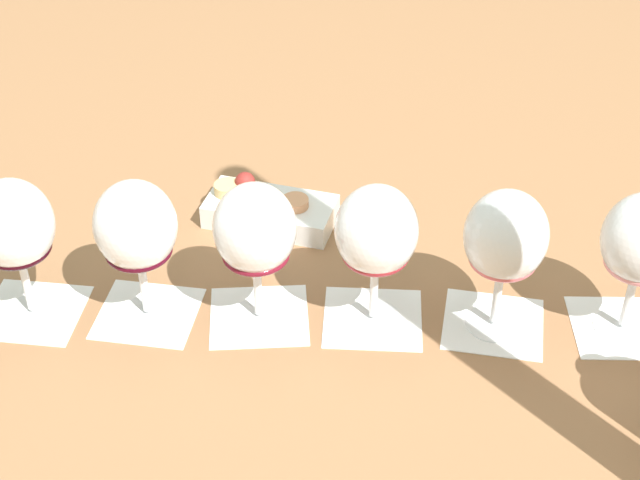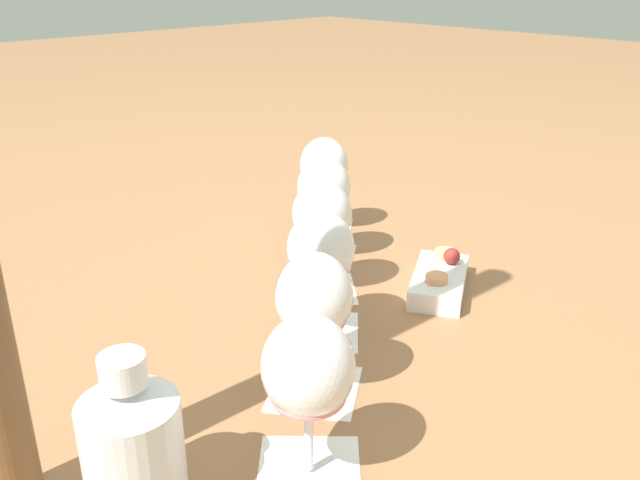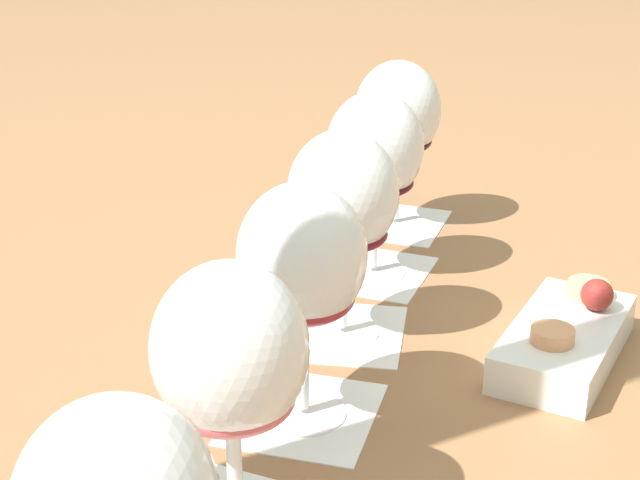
{
  "view_description": "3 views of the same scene",
  "coord_description": "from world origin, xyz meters",
  "px_view_note": "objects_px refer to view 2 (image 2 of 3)",
  "views": [
    {
      "loc": [
        -0.63,
        0.6,
        0.79
      ],
      "look_at": [
        -0.0,
        0.0,
        0.12
      ],
      "focal_mm": 55.0,
      "sensor_mm": 36.0,
      "label": 1
    },
    {
      "loc": [
        -0.65,
        -0.66,
        0.51
      ],
      "look_at": [
        -0.0,
        0.0,
        0.12
      ],
      "focal_mm": 38.0,
      "sensor_mm": 36.0,
      "label": 2
    },
    {
      "loc": [
        -0.37,
        -0.6,
        0.41
      ],
      "look_at": [
        -0.0,
        0.0,
        0.12
      ],
      "focal_mm": 55.0,
      "sensor_mm": 36.0,
      "label": 3
    }
  ],
  "objects_px": {
    "snack_dish": "(440,280)",
    "ceramic_vase": "(132,443)",
    "wine_glass_1": "(314,302)",
    "wine_glass_3": "(322,219)",
    "wine_glass_4": "(324,192)",
    "wine_glass_5": "(324,169)",
    "wine_glass_0": "(308,373)",
    "wine_glass_2": "(321,254)"
  },
  "relations": [
    {
      "from": "wine_glass_3",
      "to": "wine_glass_5",
      "type": "xyz_separation_m",
      "value": [
        0.19,
        0.19,
        -0.0
      ]
    },
    {
      "from": "wine_glass_3",
      "to": "ceramic_vase",
      "type": "relative_size",
      "value": 1.07
    },
    {
      "from": "wine_glass_1",
      "to": "wine_glass_2",
      "type": "relative_size",
      "value": 1.0
    },
    {
      "from": "wine_glass_4",
      "to": "snack_dish",
      "type": "relative_size",
      "value": 0.98
    },
    {
      "from": "wine_glass_0",
      "to": "wine_glass_4",
      "type": "bearing_deg",
      "value": 43.96
    },
    {
      "from": "ceramic_vase",
      "to": "wine_glass_4",
      "type": "bearing_deg",
      "value": 28.71
    },
    {
      "from": "wine_glass_1",
      "to": "wine_glass_4",
      "type": "xyz_separation_m",
      "value": [
        0.3,
        0.29,
        0.0
      ]
    },
    {
      "from": "wine_glass_1",
      "to": "snack_dish",
      "type": "height_order",
      "value": "wine_glass_1"
    },
    {
      "from": "wine_glass_4",
      "to": "snack_dish",
      "type": "height_order",
      "value": "wine_glass_4"
    },
    {
      "from": "wine_glass_1",
      "to": "wine_glass_4",
      "type": "bearing_deg",
      "value": 43.9
    },
    {
      "from": "ceramic_vase",
      "to": "wine_glass_1",
      "type": "bearing_deg",
      "value": 4.2
    },
    {
      "from": "wine_glass_1",
      "to": "wine_glass_2",
      "type": "xyz_separation_m",
      "value": [
        0.11,
        0.1,
        0.0
      ]
    },
    {
      "from": "wine_glass_4",
      "to": "ceramic_vase",
      "type": "relative_size",
      "value": 1.07
    },
    {
      "from": "wine_glass_4",
      "to": "wine_glass_5",
      "type": "xyz_separation_m",
      "value": [
        0.1,
        0.1,
        -0.0
      ]
    },
    {
      "from": "wine_glass_2",
      "to": "wine_glass_5",
      "type": "distance_m",
      "value": 0.41
    },
    {
      "from": "snack_dish",
      "to": "wine_glass_1",
      "type": "bearing_deg",
      "value": -170.47
    },
    {
      "from": "snack_dish",
      "to": "ceramic_vase",
      "type": "bearing_deg",
      "value": -172.77
    },
    {
      "from": "wine_glass_3",
      "to": "wine_glass_0",
      "type": "bearing_deg",
      "value": -136.13
    },
    {
      "from": "wine_glass_1",
      "to": "wine_glass_5",
      "type": "distance_m",
      "value": 0.55
    },
    {
      "from": "wine_glass_1",
      "to": "wine_glass_3",
      "type": "relative_size",
      "value": 1.0
    },
    {
      "from": "wine_glass_0",
      "to": "snack_dish",
      "type": "bearing_deg",
      "value": 19.94
    },
    {
      "from": "wine_glass_0",
      "to": "snack_dish",
      "type": "distance_m",
      "value": 0.49
    },
    {
      "from": "wine_glass_3",
      "to": "wine_glass_4",
      "type": "xyz_separation_m",
      "value": [
        0.1,
        0.09,
        -0.0
      ]
    },
    {
      "from": "wine_glass_0",
      "to": "ceramic_vase",
      "type": "bearing_deg",
      "value": 150.4
    },
    {
      "from": "wine_glass_2",
      "to": "snack_dish",
      "type": "height_order",
      "value": "wine_glass_2"
    },
    {
      "from": "wine_glass_0",
      "to": "wine_glass_3",
      "type": "bearing_deg",
      "value": 43.87
    },
    {
      "from": "wine_glass_4",
      "to": "snack_dish",
      "type": "distance_m",
      "value": 0.26
    },
    {
      "from": "wine_glass_0",
      "to": "wine_glass_2",
      "type": "relative_size",
      "value": 1.0
    },
    {
      "from": "wine_glass_2",
      "to": "wine_glass_5",
      "type": "relative_size",
      "value": 1.0
    },
    {
      "from": "wine_glass_0",
      "to": "snack_dish",
      "type": "relative_size",
      "value": 0.98
    },
    {
      "from": "snack_dish",
      "to": "wine_glass_4",
      "type": "bearing_deg",
      "value": 100.18
    },
    {
      "from": "wine_glass_4",
      "to": "wine_glass_5",
      "type": "bearing_deg",
      "value": 45.38
    },
    {
      "from": "wine_glass_0",
      "to": "wine_glass_2",
      "type": "distance_m",
      "value": 0.29
    },
    {
      "from": "wine_glass_2",
      "to": "wine_glass_4",
      "type": "xyz_separation_m",
      "value": [
        0.19,
        0.19,
        0.0
      ]
    },
    {
      "from": "wine_glass_5",
      "to": "wine_glass_1",
      "type": "bearing_deg",
      "value": -135.73
    },
    {
      "from": "wine_glass_2",
      "to": "ceramic_vase",
      "type": "relative_size",
      "value": 1.07
    },
    {
      "from": "wine_glass_5",
      "to": "snack_dish",
      "type": "xyz_separation_m",
      "value": [
        -0.06,
        -0.33,
        -0.11
      ]
    },
    {
      "from": "wine_glass_4",
      "to": "snack_dish",
      "type": "bearing_deg",
      "value": -79.82
    },
    {
      "from": "wine_glass_5",
      "to": "wine_glass_0",
      "type": "bearing_deg",
      "value": -135.76
    },
    {
      "from": "wine_glass_0",
      "to": "wine_glass_3",
      "type": "height_order",
      "value": "same"
    },
    {
      "from": "wine_glass_0",
      "to": "wine_glass_5",
      "type": "bearing_deg",
      "value": 44.24
    },
    {
      "from": "wine_glass_1",
      "to": "wine_glass_2",
      "type": "distance_m",
      "value": 0.14
    }
  ]
}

